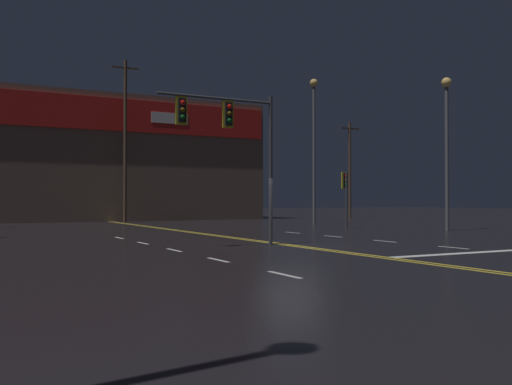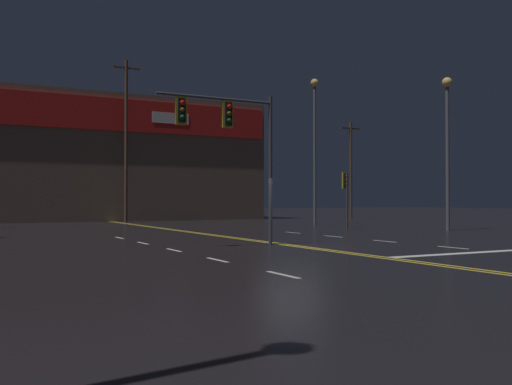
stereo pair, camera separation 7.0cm
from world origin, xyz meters
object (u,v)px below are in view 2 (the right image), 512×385
Objects in this scene: traffic_signal_median at (227,129)px; traffic_signal_corner_northeast at (346,187)px; streetlight_near_right at (447,131)px; streetlight_far_left at (315,132)px.

traffic_signal_median is 15.00m from traffic_signal_corner_northeast.
streetlight_near_right is 0.84× the size of streetlight_far_left.
streetlight_far_left is (1.57, 5.71, 3.97)m from traffic_signal_corner_northeast.
traffic_signal_corner_northeast is 6.54m from streetlight_near_right.
streetlight_near_right is (3.64, -4.49, 3.06)m from traffic_signal_corner_northeast.
streetlight_near_right is (15.59, 4.40, 1.28)m from traffic_signal_median.
streetlight_far_left is at bearing 47.21° from traffic_signal_median.
traffic_signal_median is at bearing -164.23° from streetlight_near_right.
streetlight_near_right reaches higher than traffic_signal_median.
traffic_signal_corner_northeast is at bearing 129.01° from streetlight_near_right.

